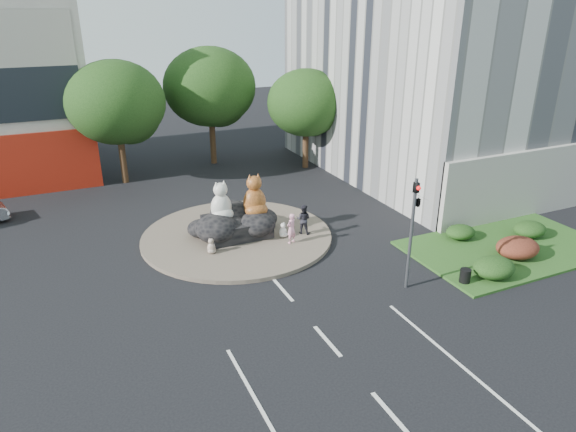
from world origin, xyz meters
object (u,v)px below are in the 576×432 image
at_px(cat_white, 221,201).
at_px(pedestrian_pink, 291,228).
at_px(cat_tabby, 254,195).
at_px(kitten_white, 283,230).
at_px(kitten_calico, 211,245).
at_px(pedestrian_dark, 303,219).
at_px(litter_bin, 465,276).

xyz_separation_m(cat_white, pedestrian_pink, (2.92, -2.29, -1.17)).
xyz_separation_m(cat_tabby, kitten_white, (1.06, -1.26, -1.65)).
bearing_deg(kitten_calico, kitten_white, 47.55).
bearing_deg(pedestrian_pink, pedestrian_dark, -169.10).
bearing_deg(litter_bin, cat_white, 132.48).
xyz_separation_m(kitten_calico, litter_bin, (9.37, -7.25, -0.17)).
bearing_deg(cat_white, cat_tabby, -13.68).
height_order(kitten_white, pedestrian_dark, pedestrian_dark).
bearing_deg(pedestrian_dark, kitten_calico, 42.04).
bearing_deg(cat_white, litter_bin, -55.29).
relative_size(kitten_calico, pedestrian_pink, 0.51).
bearing_deg(cat_tabby, pedestrian_dark, -28.62).
relative_size(cat_white, cat_tabby, 0.92).
distance_m(kitten_calico, pedestrian_dark, 5.14).
bearing_deg(pedestrian_pink, cat_white, -63.88).
bearing_deg(cat_white, kitten_white, -34.84).
xyz_separation_m(cat_white, litter_bin, (8.24, -9.00, -1.73)).
height_order(pedestrian_dark, litter_bin, pedestrian_dark).
distance_m(pedestrian_pink, pedestrian_dark, 1.34).
height_order(pedestrian_pink, pedestrian_dark, pedestrian_dark).
distance_m(kitten_white, pedestrian_dark, 1.23).
bearing_deg(litter_bin, pedestrian_dark, 119.51).
distance_m(kitten_white, litter_bin, 9.29).
relative_size(kitten_white, pedestrian_pink, 0.51).
bearing_deg(litter_bin, pedestrian_pink, 128.42).
height_order(kitten_calico, pedestrian_pink, pedestrian_pink).
height_order(kitten_calico, pedestrian_dark, pedestrian_dark).
distance_m(pedestrian_dark, litter_bin, 8.64).
height_order(kitten_white, litter_bin, kitten_white).
xyz_separation_m(kitten_calico, pedestrian_pink, (4.05, -0.55, 0.39)).
xyz_separation_m(kitten_calico, kitten_white, (3.96, 0.30, 0.00)).
bearing_deg(cat_white, pedestrian_pink, -45.88).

